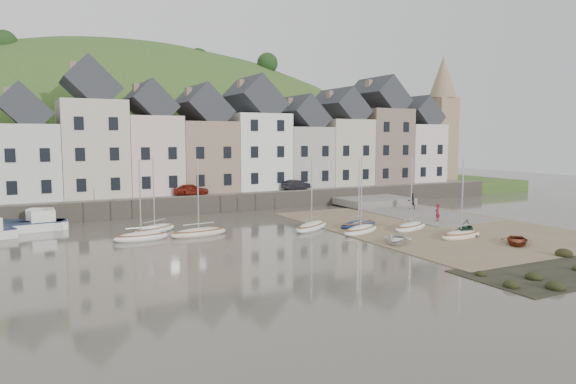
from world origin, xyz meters
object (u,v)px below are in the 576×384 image
rowboat_white (396,239)px  rowboat_red (517,240)px  rowboat_green (466,228)px  car_left (191,189)px  sailboat_0 (155,229)px  car_right (296,185)px  person_dark (412,201)px  person_red (437,212)px

rowboat_white → rowboat_red: (7.39, -4.39, -0.00)m
rowboat_green → car_left: size_ratio=0.66×
sailboat_0 → rowboat_green: 24.95m
rowboat_white → car_right: (4.47, 23.98, 1.83)m
person_dark → car_right: (-8.39, 10.58, 1.22)m
sailboat_0 → rowboat_green: (21.36, -12.88, 0.44)m
rowboat_white → person_red: size_ratio=1.87×
rowboat_green → car_right: (-2.26, 24.17, 1.50)m
rowboat_green → rowboat_red: 4.27m
sailboat_0 → rowboat_green: size_ratio=2.60×
rowboat_green → car_left: (-14.89, 24.17, 1.53)m
sailboat_0 → rowboat_red: sailboat_0 is taller
rowboat_green → car_left: 28.43m
person_dark → person_red: bearing=85.4°
rowboat_red → person_dark: person_dark is taller
sailboat_0 → car_left: bearing=60.2°
rowboat_white → rowboat_red: size_ratio=1.01×
rowboat_red → rowboat_white: bearing=-163.2°
person_red → car_left: size_ratio=0.43×
person_red → car_left: car_left is taller
rowboat_green → person_dark: (6.13, 13.59, 0.28)m
rowboat_red → car_right: 28.58m
rowboat_red → car_right: size_ratio=0.82×
person_dark → car_right: 13.55m
rowboat_white → car_left: car_left is taller
person_red → car_right: size_ratio=0.44×
car_right → rowboat_white: bearing=155.0°
sailboat_0 → rowboat_white: (14.63, -12.70, 0.11)m
person_dark → car_left: bearing=-7.6°
sailboat_0 → rowboat_red: bearing=-37.8°
sailboat_0 → car_right: bearing=30.6°
sailboat_0 → car_right: sailboat_0 is taller
rowboat_red → person_dark: size_ratio=1.73×
sailboat_0 → rowboat_green: bearing=-31.1°
sailboat_0 → rowboat_green: sailboat_0 is taller
rowboat_red → person_red: person_red is taller
sailboat_0 → person_red: sailboat_0 is taller
sailboat_0 → person_red: size_ratio=3.93×
rowboat_red → person_dark: bearing=120.5°
car_left → rowboat_green: bearing=-132.7°
car_left → car_right: (12.64, 0.00, -0.03)m
sailboat_0 → car_left: (6.46, 11.28, 1.97)m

